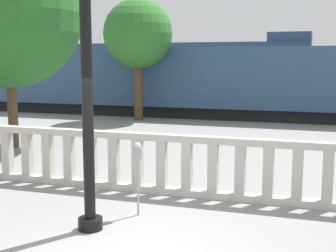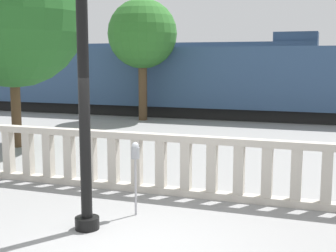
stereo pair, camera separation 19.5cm
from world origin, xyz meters
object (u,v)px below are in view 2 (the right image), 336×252
train_far (185,70)px  parking_meter (135,158)px  tree_left (142,34)px  train_near (238,81)px  tree_right (12,14)px  lamppost (83,51)px

train_far → parking_meter: bearing=-74.8°
parking_meter → tree_left: size_ratio=0.24×
train_near → parking_meter: bearing=-86.1°
train_near → tree_right: bearing=-118.2°
tree_right → tree_left: bearing=80.3°
train_near → lamppost: bearing=-88.2°
train_far → tree_left: size_ratio=3.29×
lamppost → tree_left: (-4.45, 13.24, 0.96)m
parking_meter → tree_right: size_ratio=0.21×
parking_meter → train_far: size_ratio=0.07×
train_far → tree_right: 19.48m
train_near → tree_left: tree_left is taller
lamppost → train_far: (-6.09, 25.12, -0.88)m
lamppost → train_near: 15.56m
tree_right → lamppost: bearing=-45.2°
train_far → lamppost: bearing=-76.4°
tree_right → train_near: bearing=61.8°
lamppost → train_far: 25.86m
parking_meter → train_near: train_near is taller
parking_meter → train_near: (-0.98, 14.59, 0.70)m
lamppost → parking_meter: bearing=62.1°
lamppost → tree_right: 8.21m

